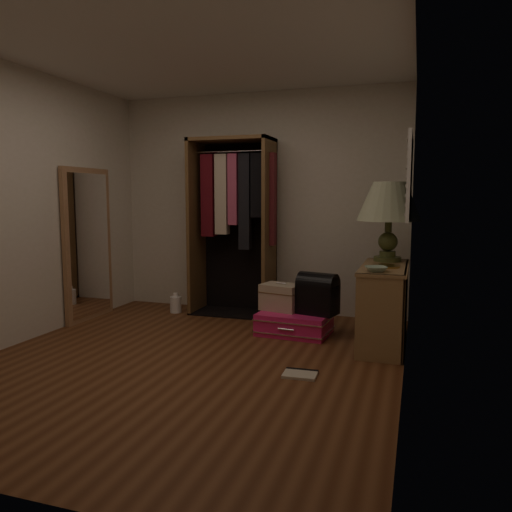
% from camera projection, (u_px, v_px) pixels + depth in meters
% --- Properties ---
extents(ground, '(4.00, 4.00, 0.00)m').
position_uv_depth(ground, '(188.00, 361.00, 4.23)').
color(ground, '#5A3019').
rests_on(ground, ground).
extents(room_walls, '(3.52, 4.02, 2.60)m').
position_uv_depth(room_walls, '(196.00, 182.00, 4.07)').
color(room_walls, beige).
rests_on(room_walls, ground).
extents(console_bookshelf, '(0.42, 1.12, 0.75)m').
position_uv_depth(console_bookshelf, '(384.00, 303.00, 4.70)').
color(console_bookshelf, olive).
rests_on(console_bookshelf, ground).
extents(open_wardrobe, '(1.00, 0.50, 2.05)m').
position_uv_depth(open_wardrobe, '(235.00, 212.00, 5.82)').
color(open_wardrobe, brown).
rests_on(open_wardrobe, ground).
extents(floor_mirror, '(0.06, 0.80, 1.70)m').
position_uv_depth(floor_mirror, '(88.00, 245.00, 5.59)').
color(floor_mirror, '#A2734E').
rests_on(floor_mirror, ground).
extents(pink_suitcase, '(0.75, 0.57, 0.22)m').
position_uv_depth(pink_suitcase, '(294.00, 323.00, 5.05)').
color(pink_suitcase, '#E11B67').
rests_on(pink_suitcase, ground).
extents(train_case, '(0.45, 0.36, 0.29)m').
position_uv_depth(train_case, '(281.00, 297.00, 5.15)').
color(train_case, tan).
rests_on(train_case, pink_suitcase).
extents(black_bag, '(0.43, 0.33, 0.42)m').
position_uv_depth(black_bag, '(318.00, 293.00, 4.97)').
color(black_bag, black).
rests_on(black_bag, pink_suitcase).
extents(table_lamp, '(0.82, 0.82, 0.78)m').
position_uv_depth(table_lamp, '(389.00, 203.00, 4.86)').
color(table_lamp, '#424C25').
rests_on(table_lamp, console_bookshelf).
extents(brass_tray, '(0.32, 0.32, 0.02)m').
position_uv_depth(brass_tray, '(384.00, 266.00, 4.53)').
color(brass_tray, '#AD8942').
rests_on(brass_tray, console_bookshelf).
extents(ceramic_bowl, '(0.24, 0.24, 0.05)m').
position_uv_depth(ceramic_bowl, '(376.00, 269.00, 4.24)').
color(ceramic_bowl, '#9BBBA3').
rests_on(ceramic_bowl, console_bookshelf).
extents(white_jug, '(0.18, 0.18, 0.24)m').
position_uv_depth(white_jug, '(176.00, 304.00, 5.99)').
color(white_jug, white).
rests_on(white_jug, ground).
extents(floor_book, '(0.27, 0.22, 0.02)m').
position_uv_depth(floor_book, '(300.00, 374.00, 3.89)').
color(floor_book, beige).
rests_on(floor_book, ground).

